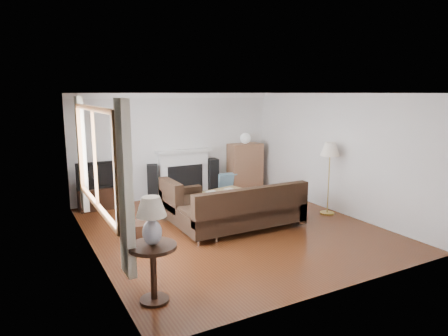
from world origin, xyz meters
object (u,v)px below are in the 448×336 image
coffee_table (222,201)px  floor_lamp (329,179)px  sectional_sofa (243,208)px  side_table (154,273)px  bookshelf (245,167)px  tv_stand (101,198)px

coffee_table → floor_lamp: 2.29m
coffee_table → floor_lamp: bearing=-45.9°
sectional_sofa → floor_lamp: (2.08, 0.00, 0.35)m
sectional_sofa → side_table: 2.86m
floor_lamp → side_table: (-4.37, -1.72, -0.39)m
bookshelf → coffee_table: size_ratio=1.11×
tv_stand → coffee_table: (2.26, -1.41, -0.02)m
coffee_table → bookshelf: bearing=33.2°
coffee_table → side_table: size_ratio=1.50×
floor_lamp → tv_stand: bearing=147.0°
sectional_sofa → floor_lamp: 2.11m
tv_stand → sectional_sofa: 3.35m
coffee_table → tv_stand: bearing=136.6°
bookshelf → sectional_sofa: bearing=-122.0°
sectional_sofa → coffee_table: (0.24, 1.26, -0.19)m
bookshelf → side_table: (-3.97, -4.40, -0.24)m
coffee_table → side_table: side_table is taller
tv_stand → floor_lamp: bearing=-33.0°
bookshelf → coffee_table: bearing=-135.3°
floor_lamp → coffee_table: bearing=145.6°
tv_stand → floor_lamp: 4.92m
sectional_sofa → floor_lamp: floor_lamp is taller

